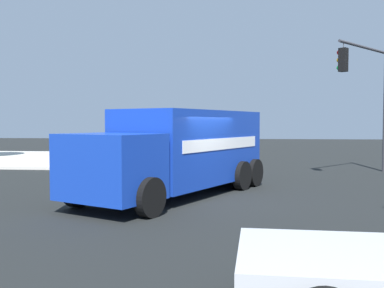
{
  "coord_description": "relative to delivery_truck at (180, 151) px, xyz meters",
  "views": [
    {
      "loc": [
        13.46,
        1.24,
        2.34
      ],
      "look_at": [
        -0.92,
        -0.21,
        1.63
      ],
      "focal_mm": 41.44,
      "sensor_mm": 36.0,
      "label": 1
    }
  ],
  "objects": [
    {
      "name": "ground_plane",
      "position": [
        0.59,
        0.57,
        -1.43
      ],
      "size": [
        100.0,
        100.0,
        0.0
      ],
      "primitive_type": "plane",
      "color": "black"
    },
    {
      "name": "traffic_light_secondary",
      "position": [
        -6.62,
        7.85,
        2.44
      ],
      "size": [
        3.68,
        3.11,
        5.84
      ],
      "color": "#38383D",
      "rests_on": "ground"
    },
    {
      "name": "sidewalk_corner_near",
      "position": [
        -12.56,
        -12.58,
        -1.36
      ],
      "size": [
        11.49,
        11.49,
        0.14
      ],
      "primitive_type": "cube",
      "color": "beige",
      "rests_on": "ground"
    },
    {
      "name": "delivery_truck",
      "position": [
        0.0,
        0.0,
        0.0
      ],
      "size": [
        8.14,
        5.74,
        2.72
      ],
      "color": "#1438AD",
      "rests_on": "ground"
    }
  ]
}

